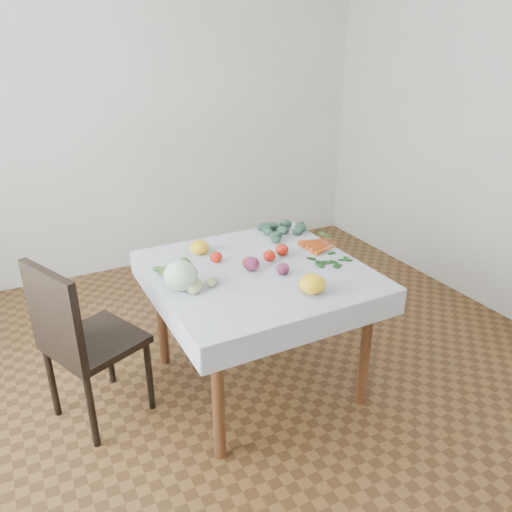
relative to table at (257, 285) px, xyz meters
The scene contains 19 objects.
ground 0.65m from the table, ahead, with size 4.00×4.00×0.00m, color brown.
back_wall 2.12m from the table, 90.00° to the left, with size 4.00×0.04×2.70m, color white.
table is the anchor object (origin of this frame).
tablecloth 0.10m from the table, ahead, with size 1.12×1.12×0.01m, color white.
chair 0.97m from the table, behind, with size 0.56×0.56×0.95m.
cabbage 0.49m from the table, behind, with size 0.17×0.17×0.15m, color silver.
tomato_a 0.19m from the table, 30.07° to the left, with size 0.07×0.07×0.06m, color red.
tomato_b 0.27m from the table, 25.48° to the left, with size 0.08×0.08×0.07m, color red.
tomato_c 0.28m from the table, 131.66° to the left, with size 0.07×0.07×0.06m, color red.
tomato_d 0.14m from the table, 137.39° to the left, with size 0.07×0.07×0.06m, color red.
heirloom_back 0.42m from the table, 120.95° to the left, with size 0.12×0.12×0.08m, color yellow.
heirloom_front 0.41m from the table, 72.39° to the right, with size 0.13×0.13×0.09m, color yellow.
onion_a 0.14m from the table, behind, with size 0.09×0.09×0.07m, color #631C41.
onion_b 0.20m from the table, 51.95° to the right, with size 0.07×0.07×0.06m, color #631C41.
tomatillo_cluster 0.41m from the table, 161.90° to the right, with size 0.10×0.14×0.05m.
carrot_bunch 0.50m from the table, 11.41° to the left, with size 0.22×0.21×0.03m.
kale_bunch 0.58m from the table, 42.88° to the left, with size 0.33×0.25×0.04m.
basil_bunch 0.46m from the table, 13.93° to the right, with size 0.24×0.16×0.01m.
dill_bunch 0.48m from the table, 154.12° to the left, with size 0.19×0.19×0.02m.
Camera 1 is at (-1.15, -2.19, 1.94)m, focal length 35.00 mm.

